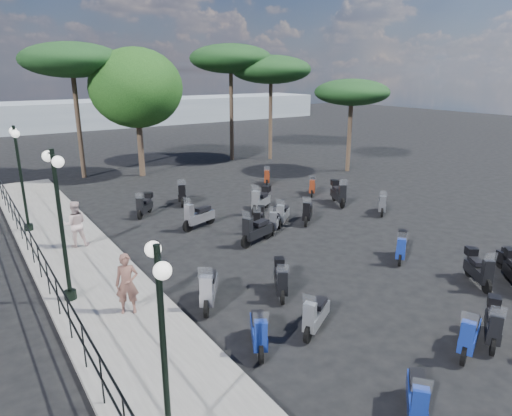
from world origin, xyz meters
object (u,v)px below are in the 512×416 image
scooter_11 (469,335)px  pine_0 (231,59)px  scooter_19 (401,248)px  pine_3 (352,93)px  scooter_16 (182,194)px  scooter_20 (283,215)px  broadleaf_tree (136,88)px  lamp_post_2 (20,172)px  woman (127,284)px  pine_2 (71,60)px  scooter_4 (198,217)px  scooter_6 (417,398)px  scooter_10 (256,231)px  scooter_9 (259,220)px  pine_1 (271,70)px  scooter_2 (209,289)px  scooter_3 (281,280)px  lamp_post_1 (60,217)px  scooter_22 (312,187)px  scooter_1 (259,332)px  scooter_27 (338,194)px  scooter_21 (307,213)px  scooter_28 (267,178)px  scooter_7 (493,324)px  scooter_13 (478,270)px  scooter_14 (275,220)px  pedestrian_far (75,224)px  scooter_15 (261,200)px  scooter_8 (315,316)px  scooter_5 (145,206)px

scooter_11 → pine_0: (7.93, 24.11, 6.72)m
scooter_19 → pine_3: bearing=-74.5°
pine_0 → scooter_16: bearing=-132.8°
scooter_20 → broadleaf_tree: broadleaf_tree is taller
lamp_post_2 → woman: lamp_post_2 is taller
scooter_11 → broadleaf_tree: (0.37, 22.56, 4.92)m
scooter_16 → pine_2: size_ratio=0.21×
scooter_4 → scooter_6: size_ratio=1.40×
scooter_10 → broadleaf_tree: (0.58, 13.87, 4.88)m
scooter_9 → pine_0: size_ratio=0.14×
woman → pine_1: bearing=68.4°
scooter_2 → pine_2: bearing=-59.5°
lamp_post_2 → scooter_3: 11.54m
lamp_post_1 → scooter_22: lamp_post_1 is taller
scooter_2 → scooter_11: scooter_2 is taller
scooter_1 → lamp_post_2: bearing=-45.6°
lamp_post_1 → broadleaf_tree: (7.64, 14.86, 2.77)m
lamp_post_1 → scooter_11: 10.80m
scooter_20 → scooter_27: (4.19, 0.98, 0.10)m
scooter_27 → pine_0: (1.75, 13.21, 6.64)m
scooter_21 → scooter_28: size_ratio=1.03×
pine_1 → scooter_7: bearing=-112.8°
lamp_post_1 → scooter_28: (12.83, 8.49, -2.20)m
scooter_13 → pine_3: pine_3 is taller
scooter_14 → pine_1: (9.21, 13.27, 5.99)m
scooter_11 → scooter_20: 10.12m
scooter_7 → pine_3: 20.49m
pine_3 → scooter_10: bearing=-148.3°
woman → scooter_19: woman is taller
scooter_11 → scooter_21: scooter_11 is taller
pedestrian_far → scooter_1: (2.07, -8.98, -0.56)m
scooter_10 → scooter_27: size_ratio=1.06×
scooter_27 → scooter_21: bearing=49.5°
scooter_1 → scooter_28: (9.59, 13.32, -0.03)m
scooter_1 → scooter_13: 7.67m
scooter_2 → scooter_10: 5.06m
scooter_15 → pine_2: (-5.13, 12.09, 6.43)m
scooter_8 → pine_0: bearing=-56.4°
scooter_20 → pine_3: size_ratio=0.22×
scooter_4 → scooter_10: (1.04, -2.84, -0.01)m
scooter_21 → scooter_16: bearing=-14.2°
scooter_27 → pine_0: pine_0 is taller
scooter_20 → scooter_16: bearing=-17.9°
scooter_1 → scooter_5: size_ratio=1.18×
pedestrian_far → scooter_20: 8.33m
scooter_9 → scooter_16: bearing=-36.4°
scooter_8 → scooter_9: bearing=-54.2°
woman → scooter_2: woman is taller
scooter_2 → pine_2: 19.85m
lamp_post_1 → scooter_16: size_ratio=2.63×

